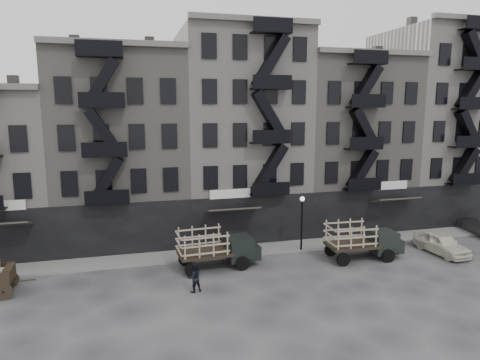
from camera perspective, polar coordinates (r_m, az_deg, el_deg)
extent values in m
plane|color=#38383A|center=(30.11, 4.71, -11.52)|extent=(140.00, 140.00, 0.00)
cube|color=slate|center=(33.42, 2.55, -9.16)|extent=(55.00, 2.50, 0.15)
cube|color=#4C4744|center=(37.34, -27.74, 11.27)|extent=(0.70, 0.70, 1.20)
cube|color=slate|center=(36.58, -15.56, 4.07)|extent=(10.00, 10.00, 15.00)
cube|color=black|center=(32.72, -15.21, -6.39)|extent=(10.00, 0.35, 4.00)
cube|color=#595651|center=(31.56, -16.34, 17.20)|extent=(10.00, 0.50, 0.40)
cube|color=#4C4744|center=(36.88, -21.02, 16.45)|extent=(0.70, 0.70, 1.20)
cube|color=#4C4744|center=(36.76, -12.09, 16.90)|extent=(0.70, 0.70, 1.20)
cube|color=#AAA39C|center=(37.69, -0.17, 6.11)|extent=(10.00, 10.00, 17.00)
cube|color=black|center=(34.04, 1.93, -5.41)|extent=(10.00, 0.35, 4.00)
cube|color=#595651|center=(33.24, 2.20, 20.67)|extent=(10.00, 0.50, 0.40)
cube|color=#4C4744|center=(37.57, -4.90, 20.00)|extent=(0.70, 0.70, 1.20)
cube|color=#4C4744|center=(38.89, 3.61, 19.67)|extent=(0.70, 0.70, 1.20)
cube|color=slate|center=(41.41, 13.39, 4.80)|extent=(10.00, 10.00, 15.00)
cube|color=black|center=(38.05, 16.56, -4.18)|extent=(10.00, 0.35, 4.00)
cube|color=#595651|center=(37.05, 17.76, 15.98)|extent=(10.00, 0.50, 0.40)
cube|color=#4C4744|center=(40.21, 9.93, 16.34)|extent=(0.70, 0.70, 1.20)
cube|color=#4C4744|center=(42.76, 16.92, 15.67)|extent=(0.70, 0.70, 1.20)
cube|color=#AAA39C|center=(46.86, 24.41, 6.59)|extent=(10.00, 10.00, 18.00)
cube|color=black|center=(44.00, 27.79, -3.05)|extent=(10.00, 0.35, 4.00)
cube|color=#4C4744|center=(45.63, 22.21, 18.79)|extent=(0.70, 0.70, 1.20)
cube|color=#4C4744|center=(49.02, 27.63, 17.74)|extent=(0.70, 0.70, 1.20)
cylinder|color=black|center=(32.81, 8.22, -6.10)|extent=(0.14, 0.14, 4.00)
sphere|color=silver|center=(32.30, 8.31, -2.51)|extent=(0.36, 0.36, 0.36)
cylinder|color=black|center=(28.54, -29.01, -12.92)|extent=(1.01, 0.13, 1.01)
cylinder|color=black|center=(30.21, -28.30, -11.62)|extent=(1.01, 0.13, 1.01)
cube|color=black|center=(29.07, -28.41, -10.82)|extent=(0.52, 1.49, 0.74)
cube|color=black|center=(29.46, -4.67, -9.71)|extent=(3.73, 2.36, 0.19)
cube|color=black|center=(30.07, -0.13, -9.06)|extent=(1.82, 2.02, 1.58)
cube|color=black|center=(30.47, 1.59, -9.43)|extent=(0.96, 1.64, 0.95)
cylinder|color=black|center=(29.35, 0.34, -11.08)|extent=(0.96, 0.30, 0.95)
cylinder|color=black|center=(31.23, -0.94, -9.76)|extent=(0.96, 0.30, 0.95)
cylinder|color=black|center=(28.48, -6.44, -11.81)|extent=(0.96, 0.30, 0.95)
cylinder|color=black|center=(30.41, -7.31, -10.40)|extent=(0.96, 0.30, 0.95)
cube|color=black|center=(32.08, 14.71, -8.38)|extent=(3.64, 2.24, 0.19)
cube|color=black|center=(33.18, 18.46, -7.77)|extent=(1.75, 1.95, 1.57)
cube|color=black|center=(33.75, 19.82, -8.11)|extent=(0.90, 1.60, 0.94)
cylinder|color=black|center=(32.51, 19.17, -9.54)|extent=(0.95, 0.27, 0.94)
cylinder|color=black|center=(34.20, 17.34, -8.47)|extent=(0.95, 0.27, 0.94)
cylinder|color=black|center=(30.91, 13.61, -10.27)|extent=(0.95, 0.27, 0.94)
cylinder|color=black|center=(32.68, 12.00, -9.09)|extent=(0.95, 0.27, 0.94)
imported|color=beige|center=(35.75, 25.27, -7.66)|extent=(2.22, 4.72, 1.56)
imported|color=black|center=(26.18, -6.15, -12.79)|extent=(1.04, 0.91, 1.81)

